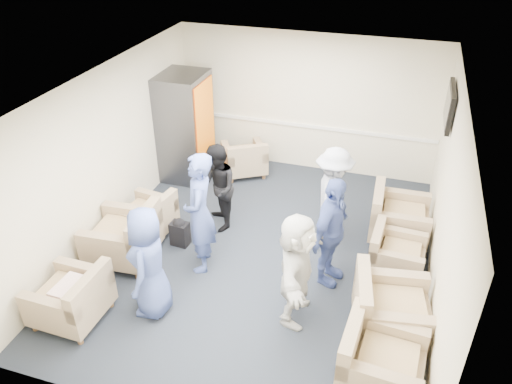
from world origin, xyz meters
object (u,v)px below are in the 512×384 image
(person_mid_left, at_px, (200,213))
(vending_machine, at_px, (185,127))
(person_front_left, at_px, (149,262))
(person_mid_right, at_px, (331,232))
(armchair_left_near, at_px, (74,300))
(armchair_right_midnear, at_px, (387,311))
(person_back_left, at_px, (217,188))
(armchair_left_far, at_px, (148,218))
(armchair_right_far, at_px, (395,218))
(armchair_corner, at_px, (245,160))
(armchair_left_mid, at_px, (126,239))
(person_back_right, at_px, (333,196))
(person_front_right, at_px, (297,269))
(armchair_right_near, at_px, (377,363))
(armchair_right_midfar, at_px, (393,255))

(person_mid_left, bearing_deg, vending_machine, -170.03)
(person_front_left, distance_m, person_mid_right, 2.47)
(armchair_left_near, height_order, armchair_right_midnear, armchair_right_midnear)
(person_back_left, bearing_deg, vending_machine, -171.59)
(armchair_left_far, distance_m, person_back_left, 1.22)
(armchair_right_far, relative_size, person_mid_left, 0.50)
(armchair_left_far, bearing_deg, vending_machine, -165.25)
(armchair_right_midnear, distance_m, vending_machine, 5.13)
(armchair_corner, bearing_deg, armchair_right_midnear, 100.59)
(armchair_left_mid, height_order, person_back_left, person_back_left)
(vending_machine, distance_m, person_front_left, 3.70)
(armchair_right_midnear, height_order, armchair_right_far, armchair_right_midnear)
(armchair_right_far, distance_m, person_back_right, 1.13)
(person_front_left, relative_size, person_back_left, 1.07)
(person_front_right, bearing_deg, armchair_right_far, -28.50)
(armchair_corner, xyz_separation_m, person_mid_right, (2.12, -2.61, 0.52))
(armchair_right_far, bearing_deg, person_front_left, 129.90)
(armchair_left_far, distance_m, vending_machine, 2.17)
(armchair_left_far, bearing_deg, person_back_right, 114.88)
(armchair_right_midnear, distance_m, armchair_corner, 4.54)
(armchair_left_near, xyz_separation_m, armchair_left_far, (0.03, 1.97, -0.02))
(person_front_left, bearing_deg, armchair_right_midnear, 89.33)
(armchair_right_midnear, relative_size, person_mid_left, 0.57)
(armchair_right_near, xyz_separation_m, armchair_right_far, (0.01, 2.96, 0.01))
(armchair_right_near, relative_size, person_back_right, 0.60)
(armchair_right_midnear, distance_m, person_mid_right, 1.28)
(armchair_corner, height_order, person_mid_left, person_mid_left)
(armchair_right_near, relative_size, armchair_right_far, 1.03)
(vending_machine, bearing_deg, person_back_left, -50.98)
(armchair_right_far, height_order, person_mid_right, person_mid_right)
(person_front_right, bearing_deg, vending_machine, 41.90)
(vending_machine, height_order, person_mid_right, vending_machine)
(person_front_left, bearing_deg, person_back_right, 129.89)
(armchair_left_far, bearing_deg, armchair_left_near, 8.17)
(person_mid_left, bearing_deg, person_back_left, 169.18)
(armchair_right_near, height_order, armchair_corner, armchair_right_near)
(vending_machine, bearing_deg, person_front_left, -73.32)
(armchair_left_far, bearing_deg, armchair_right_near, 73.17)
(armchair_right_midnear, xyz_separation_m, armchair_corner, (-3.00, 3.41, -0.06))
(armchair_left_mid, height_order, armchair_right_midnear, armchair_left_mid)
(armchair_corner, height_order, person_back_left, person_back_left)
(person_back_left, bearing_deg, person_mid_left, -23.36)
(person_back_right, height_order, person_front_right, person_back_right)
(armchair_right_midfar, height_order, person_mid_right, person_mid_right)
(armchair_left_near, height_order, armchair_left_far, armchair_left_near)
(armchair_right_near, bearing_deg, person_mid_left, 67.03)
(armchair_left_mid, relative_size, vending_machine, 0.49)
(armchair_left_far, xyz_separation_m, person_front_right, (2.69, -1.05, 0.47))
(armchair_left_near, relative_size, armchair_right_near, 0.91)
(armchair_right_midnear, xyz_separation_m, person_mid_right, (-0.88, 0.80, 0.46))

